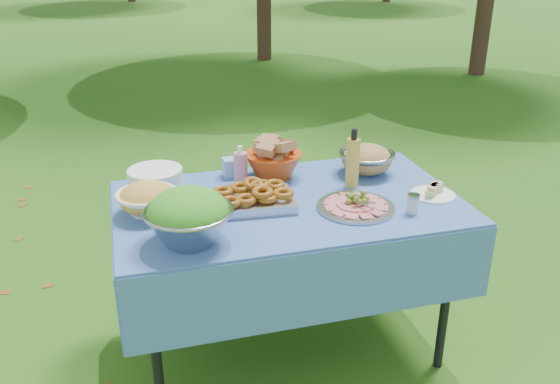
{
  "coord_description": "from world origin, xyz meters",
  "views": [
    {
      "loc": [
        -0.65,
        -2.21,
        1.81
      ],
      "look_at": [
        -0.04,
        0.0,
        0.81
      ],
      "focal_mm": 38.0,
      "sensor_mm": 36.0,
      "label": 1
    }
  ],
  "objects_px": {
    "plate_stack": "(155,178)",
    "pasta_bowl_steel": "(367,159)",
    "oil_bottle": "(353,158)",
    "bread_bowl": "(273,159)",
    "charcuterie_platter": "(356,200)",
    "salad_bowl": "(189,217)",
    "picnic_table": "(288,277)"
  },
  "relations": [
    {
      "from": "plate_stack",
      "to": "pasta_bowl_steel",
      "type": "xyz_separation_m",
      "value": [
        0.98,
        -0.08,
        0.02
      ]
    },
    {
      "from": "pasta_bowl_steel",
      "to": "oil_bottle",
      "type": "height_order",
      "value": "oil_bottle"
    },
    {
      "from": "bread_bowl",
      "to": "charcuterie_platter",
      "type": "xyz_separation_m",
      "value": [
        0.24,
        -0.43,
        -0.05
      ]
    },
    {
      "from": "salad_bowl",
      "to": "plate_stack",
      "type": "height_order",
      "value": "salad_bowl"
    },
    {
      "from": "pasta_bowl_steel",
      "to": "charcuterie_platter",
      "type": "xyz_separation_m",
      "value": [
        -0.2,
        -0.36,
        -0.03
      ]
    },
    {
      "from": "salad_bowl",
      "to": "charcuterie_platter",
      "type": "height_order",
      "value": "salad_bowl"
    },
    {
      "from": "picnic_table",
      "to": "pasta_bowl_steel",
      "type": "xyz_separation_m",
      "value": [
        0.45,
        0.22,
        0.45
      ]
    },
    {
      "from": "salad_bowl",
      "to": "plate_stack",
      "type": "xyz_separation_m",
      "value": [
        -0.08,
        0.56,
        -0.06
      ]
    },
    {
      "from": "charcuterie_platter",
      "to": "oil_bottle",
      "type": "distance_m",
      "value": 0.25
    },
    {
      "from": "plate_stack",
      "to": "bread_bowl",
      "type": "bearing_deg",
      "value": -1.34
    },
    {
      "from": "salad_bowl",
      "to": "pasta_bowl_steel",
      "type": "xyz_separation_m",
      "value": [
        0.9,
        0.48,
        -0.04
      ]
    },
    {
      "from": "plate_stack",
      "to": "picnic_table",
      "type": "bearing_deg",
      "value": -29.25
    },
    {
      "from": "charcuterie_platter",
      "to": "bread_bowl",
      "type": "bearing_deg",
      "value": 118.89
    },
    {
      "from": "plate_stack",
      "to": "bread_bowl",
      "type": "relative_size",
      "value": 0.91
    },
    {
      "from": "plate_stack",
      "to": "pasta_bowl_steel",
      "type": "height_order",
      "value": "pasta_bowl_steel"
    },
    {
      "from": "plate_stack",
      "to": "charcuterie_platter",
      "type": "xyz_separation_m",
      "value": [
        0.78,
        -0.44,
        -0.01
      ]
    },
    {
      "from": "bread_bowl",
      "to": "picnic_table",
      "type": "bearing_deg",
      "value": -92.03
    },
    {
      "from": "plate_stack",
      "to": "oil_bottle",
      "type": "relative_size",
      "value": 0.9
    },
    {
      "from": "plate_stack",
      "to": "oil_bottle",
      "type": "xyz_separation_m",
      "value": [
        0.85,
        -0.22,
        0.09
      ]
    },
    {
      "from": "plate_stack",
      "to": "charcuterie_platter",
      "type": "bearing_deg",
      "value": -29.63
    },
    {
      "from": "picnic_table",
      "to": "pasta_bowl_steel",
      "type": "bearing_deg",
      "value": 25.83
    },
    {
      "from": "salad_bowl",
      "to": "plate_stack",
      "type": "bearing_deg",
      "value": 98.08
    },
    {
      "from": "bread_bowl",
      "to": "oil_bottle",
      "type": "relative_size",
      "value": 0.99
    },
    {
      "from": "plate_stack",
      "to": "charcuterie_platter",
      "type": "height_order",
      "value": "plate_stack"
    },
    {
      "from": "pasta_bowl_steel",
      "to": "salad_bowl",
      "type": "bearing_deg",
      "value": -152.25
    },
    {
      "from": "bread_bowl",
      "to": "charcuterie_platter",
      "type": "bearing_deg",
      "value": -61.11
    },
    {
      "from": "bread_bowl",
      "to": "pasta_bowl_steel",
      "type": "height_order",
      "value": "bread_bowl"
    },
    {
      "from": "plate_stack",
      "to": "charcuterie_platter",
      "type": "distance_m",
      "value": 0.9
    },
    {
      "from": "plate_stack",
      "to": "pasta_bowl_steel",
      "type": "bearing_deg",
      "value": -4.72
    },
    {
      "from": "picnic_table",
      "to": "salad_bowl",
      "type": "distance_m",
      "value": 0.71
    },
    {
      "from": "picnic_table",
      "to": "oil_bottle",
      "type": "distance_m",
      "value": 0.61
    },
    {
      "from": "picnic_table",
      "to": "plate_stack",
      "type": "bearing_deg",
      "value": 150.75
    }
  ]
}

